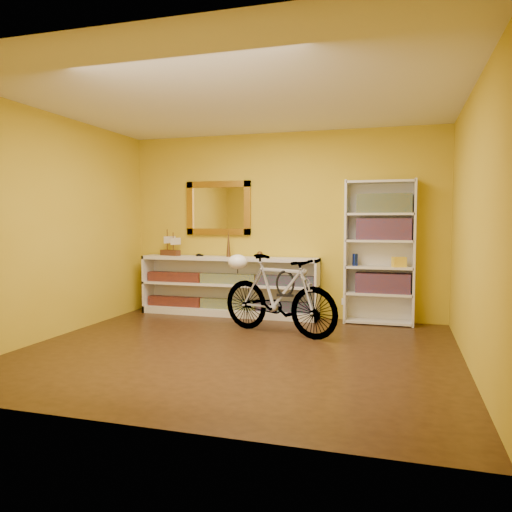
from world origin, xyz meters
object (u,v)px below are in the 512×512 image
(bicycle, at_px, (278,295))
(helmet, at_px, (238,262))
(console_unit, at_px, (229,286))
(bookcase, at_px, (379,252))

(bicycle, bearing_deg, helmet, 90.00)
(console_unit, bearing_deg, bicycle, -44.20)
(console_unit, height_order, bicycle, bicycle)
(console_unit, distance_m, bicycle, 1.36)
(bookcase, relative_size, bicycle, 1.17)
(bookcase, xyz_separation_m, bicycle, (-1.13, -0.97, -0.47))
(bookcase, distance_m, bicycle, 1.56)
(bookcase, height_order, helmet, bookcase)
(bicycle, bearing_deg, console_unit, 65.47)
(bookcase, height_order, bicycle, bookcase)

